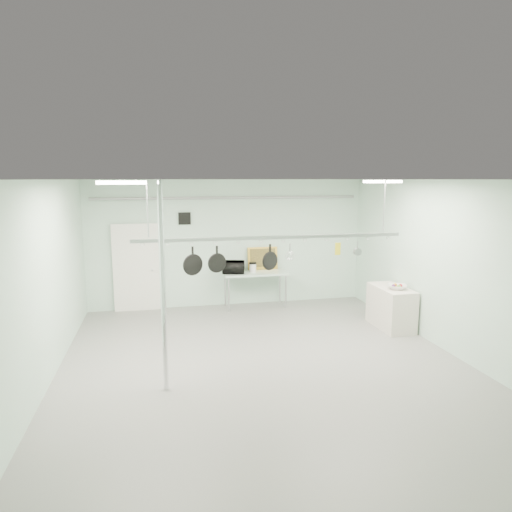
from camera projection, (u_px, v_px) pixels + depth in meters
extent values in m
plane|color=gray|center=(265.00, 365.00, 7.98)|extent=(8.00, 8.00, 0.00)
cube|color=silver|center=(265.00, 180.00, 7.44)|extent=(7.00, 8.00, 0.02)
cube|color=#A4C5B2|center=(229.00, 243.00, 11.56)|extent=(7.00, 0.02, 3.20)
cube|color=#A4C5B2|center=(448.00, 267.00, 8.43)|extent=(0.02, 8.00, 3.20)
cube|color=silver|center=(136.00, 268.00, 11.12)|extent=(1.10, 0.10, 2.20)
cube|color=black|center=(185.00, 218.00, 11.20)|extent=(0.30, 0.04, 0.30)
cylinder|color=gray|center=(229.00, 198.00, 11.28)|extent=(6.60, 0.07, 0.07)
cylinder|color=silver|center=(163.00, 288.00, 6.78)|extent=(0.08, 0.08, 3.20)
cube|color=#9FBBAE|center=(255.00, 273.00, 11.42)|extent=(1.60, 0.70, 0.05)
cylinder|color=#B7B7BC|center=(229.00, 295.00, 11.08)|extent=(0.04, 0.04, 0.86)
cylinder|color=#B7B7BC|center=(225.00, 289.00, 11.62)|extent=(0.04, 0.04, 0.86)
cylinder|color=#B7B7BC|center=(286.00, 292.00, 11.38)|extent=(0.04, 0.04, 0.86)
cylinder|color=#B7B7BC|center=(280.00, 287.00, 11.92)|extent=(0.04, 0.04, 0.86)
cube|color=beige|center=(391.00, 307.00, 9.90)|extent=(0.60, 1.20, 0.90)
cube|color=#B7B7BC|center=(272.00, 238.00, 7.94)|extent=(4.80, 0.06, 0.06)
cylinder|color=#B7B7BC|center=(147.00, 211.00, 7.42)|extent=(0.02, 0.02, 0.94)
cylinder|color=#B7B7BC|center=(384.00, 207.00, 8.29)|extent=(0.02, 0.02, 0.94)
cube|color=white|center=(122.00, 183.00, 6.22)|extent=(0.65, 0.30, 0.05)
cube|color=white|center=(383.00, 182.00, 8.52)|extent=(0.65, 0.30, 0.05)
imported|color=black|center=(234.00, 267.00, 11.26)|extent=(0.60, 0.47, 0.30)
cylinder|color=silver|center=(253.00, 268.00, 11.41)|extent=(0.21, 0.21, 0.21)
cube|color=gold|center=(263.00, 258.00, 11.71)|extent=(0.78, 0.15, 0.58)
cube|color=#362413|center=(271.00, 264.00, 11.79)|extent=(0.30, 0.09, 0.25)
imported|color=silver|center=(397.00, 287.00, 9.66)|extent=(0.51, 0.51, 0.10)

